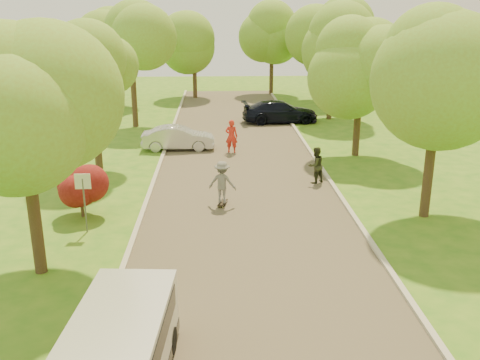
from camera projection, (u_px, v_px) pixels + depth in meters
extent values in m
plane|color=#35731B|center=(258.00, 283.00, 15.53)|extent=(100.00, 100.00, 0.00)
cube|color=#4C4438|center=(244.00, 193.00, 23.14)|extent=(8.00, 60.00, 0.01)
cube|color=#B2AD9E|center=(150.00, 193.00, 22.95)|extent=(0.18, 60.00, 0.12)
cube|color=#B2AD9E|center=(336.00, 190.00, 23.29)|extent=(0.18, 60.00, 0.12)
cylinder|color=#59595E|center=(85.00, 206.00, 18.79)|extent=(0.06, 0.06, 2.00)
cube|color=white|center=(83.00, 181.00, 18.51)|extent=(0.55, 0.04, 0.55)
cylinder|color=#382619|center=(82.00, 208.00, 20.39)|extent=(0.12, 0.12, 0.70)
sphere|color=#590F0F|center=(81.00, 189.00, 20.16)|extent=(1.70, 1.70, 1.70)
cylinder|color=#382619|center=(35.00, 216.00, 15.66)|extent=(0.36, 0.36, 3.60)
sphere|color=olive|center=(21.00, 109.00, 14.68)|extent=(4.60, 4.60, 4.60)
sphere|color=olive|center=(44.00, 83.00, 14.50)|extent=(3.45, 3.45, 3.45)
cylinder|color=#382619|center=(97.00, 138.00, 26.17)|extent=(0.36, 0.36, 3.15)
sphere|color=olive|center=(92.00, 79.00, 25.30)|extent=(4.20, 4.20, 4.20)
sphere|color=olive|center=(104.00, 66.00, 25.13)|extent=(3.15, 3.15, 3.15)
cylinder|color=#382619|center=(134.00, 98.00, 35.59)|extent=(0.36, 0.36, 3.83)
sphere|color=olive|center=(131.00, 47.00, 34.57)|extent=(4.80, 4.80, 4.80)
sphere|color=olive|center=(142.00, 35.00, 34.38)|extent=(3.60, 3.60, 3.60)
cylinder|color=#382619|center=(429.00, 168.00, 19.99)|extent=(0.36, 0.36, 3.83)
sphere|color=olive|center=(439.00, 76.00, 18.95)|extent=(5.00, 5.00, 5.00)
sphere|color=olive|center=(463.00, 54.00, 18.75)|extent=(3.75, 3.75, 3.75)
cylinder|color=#382619|center=(357.00, 125.00, 28.60)|extent=(0.36, 0.36, 3.38)
sphere|color=olive|center=(361.00, 68.00, 27.68)|extent=(4.40, 4.40, 4.40)
sphere|color=olive|center=(375.00, 55.00, 27.51)|extent=(3.30, 3.30, 3.30)
cylinder|color=#382619|center=(330.00, 91.00, 38.04)|extent=(0.36, 0.36, 4.05)
sphere|color=olive|center=(333.00, 39.00, 36.94)|extent=(5.20, 5.20, 5.20)
sphere|color=olive|center=(345.00, 27.00, 36.73)|extent=(3.90, 3.90, 3.90)
cylinder|color=#382619|center=(119.00, 84.00, 43.13)|extent=(0.36, 0.36, 3.60)
sphere|color=olive|center=(116.00, 42.00, 42.12)|extent=(5.00, 5.00, 5.00)
sphere|color=olive|center=(125.00, 32.00, 41.93)|extent=(3.75, 3.75, 3.75)
cylinder|color=#382619|center=(323.00, 78.00, 45.72)|extent=(0.36, 0.36, 3.83)
sphere|color=olive|center=(324.00, 37.00, 44.68)|extent=(5.00, 5.00, 5.00)
sphere|color=olive|center=(334.00, 28.00, 44.48)|extent=(3.75, 3.75, 3.75)
cylinder|color=#382619|center=(195.00, 79.00, 47.23)|extent=(0.36, 0.36, 3.38)
sphere|color=olive|center=(194.00, 42.00, 46.27)|extent=(4.80, 4.80, 4.80)
sphere|color=olive|center=(202.00, 34.00, 46.08)|extent=(3.60, 3.60, 3.60)
cylinder|color=#382619|center=(271.00, 75.00, 49.39)|extent=(0.36, 0.36, 3.60)
sphere|color=olive|center=(272.00, 38.00, 48.38)|extent=(5.00, 5.00, 5.00)
sphere|color=olive|center=(280.00, 29.00, 48.19)|extent=(3.75, 3.75, 3.75)
cube|color=silver|center=(117.00, 358.00, 10.66)|extent=(2.14, 4.71, 1.58)
cube|color=black|center=(118.00, 334.00, 10.78)|extent=(2.08, 3.38, 0.53)
cylinder|color=black|center=(100.00, 340.00, 12.34)|extent=(0.27, 0.65, 0.63)
cylinder|color=black|center=(170.00, 341.00, 12.30)|extent=(0.27, 0.65, 0.63)
imported|color=#B5B5BA|center=(178.00, 138.00, 30.08)|extent=(4.08, 1.46, 1.34)
imported|color=black|center=(280.00, 112.00, 37.22)|extent=(5.41, 2.58, 1.52)
cube|color=black|center=(222.00, 203.00, 21.66)|extent=(0.46, 0.92, 0.02)
cylinder|color=#BFCC4C|center=(226.00, 202.00, 21.96)|extent=(0.05, 0.07, 0.07)
cylinder|color=#BFCC4C|center=(222.00, 201.00, 21.99)|extent=(0.05, 0.07, 0.07)
cylinder|color=#BFCC4C|center=(223.00, 207.00, 21.37)|extent=(0.05, 0.07, 0.07)
cylinder|color=#BFCC4C|center=(219.00, 207.00, 21.40)|extent=(0.05, 0.07, 0.07)
imported|color=slate|center=(222.00, 182.00, 21.40)|extent=(1.24, 0.90, 1.73)
imported|color=red|center=(231.00, 136.00, 29.31)|extent=(0.74, 0.55, 1.85)
imported|color=#282D1B|center=(316.00, 165.00, 24.21)|extent=(1.03, 0.98, 1.68)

